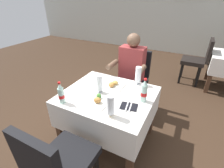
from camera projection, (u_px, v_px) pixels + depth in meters
The scene contains 15 objects.
ground_plane at pixel (112, 141), 2.18m from camera, with size 11.00×11.00×0.00m, color #382619.
back_wall at pixel (179, 3), 4.82m from camera, with size 11.00×0.12×2.95m, color silver.
main_dining_table at pixel (108, 106), 1.94m from camera, with size 1.02×0.89×0.73m.
chair_far_diner_seat at pixel (133, 78), 2.59m from camera, with size 0.44×0.50×0.97m.
chair_near_camera_side at pixel (58, 162), 1.30m from camera, with size 0.44×0.50×0.97m.
seated_diner_far at pixel (130, 71), 2.44m from camera, with size 0.50×0.46×1.26m.
plate_near_camera at pixel (97, 101), 1.71m from camera, with size 0.24×0.24×0.07m.
plate_far_diner at pixel (114, 85), 2.01m from camera, with size 0.24×0.24×0.06m.
beer_glass_left at pixel (100, 84), 1.84m from camera, with size 0.07×0.07×0.22m.
beer_glass_middle at pixel (138, 76), 2.01m from camera, with size 0.07×0.07×0.23m.
beer_glass_right at pixel (111, 106), 1.47m from camera, with size 0.07×0.07×0.22m.
cola_bottle_primary at pixel (61, 94), 1.66m from camera, with size 0.06×0.06×0.24m.
cola_bottle_secondary at pixel (144, 92), 1.68m from camera, with size 0.07×0.07×0.27m.
napkin_cutlery_set at pixel (129, 106), 1.65m from camera, with size 0.19×0.20×0.01m.
background_chair_left at pixel (198, 59), 3.36m from camera, with size 0.50×0.44×0.97m.
Camera 1 is at (0.70, -1.36, 1.73)m, focal length 26.11 mm.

